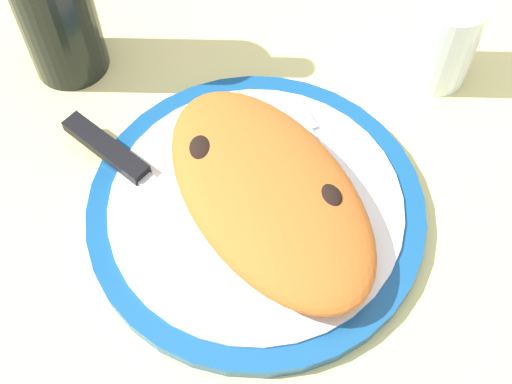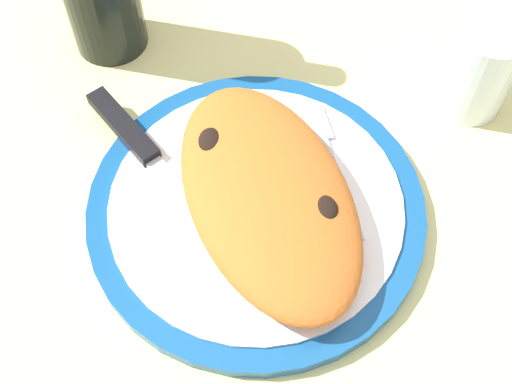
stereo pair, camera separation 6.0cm
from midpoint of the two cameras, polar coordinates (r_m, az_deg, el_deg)
name	(u,v)px [view 1 (the left image)]	position (r cm, az deg, el deg)	size (l,w,h in cm)	color
ground_plane	(256,221)	(64.75, -2.65, -2.67)	(150.00, 150.00, 3.00)	#E5D684
plate	(256,208)	(62.70, -2.74, -1.63)	(31.37, 31.37, 1.80)	navy
calzone	(269,193)	(59.78, -1.76, -0.33)	(26.91, 16.36, 4.47)	#C16023
fork	(318,147)	(65.09, 2.60, 3.61)	(15.28, 4.66, 0.40)	silver
knife	(127,164)	(65.30, -13.42, 2.08)	(22.91, 7.15, 1.20)	silver
water_glass	(443,45)	(72.20, 13.18, 11.85)	(6.68, 6.68, 10.01)	silver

